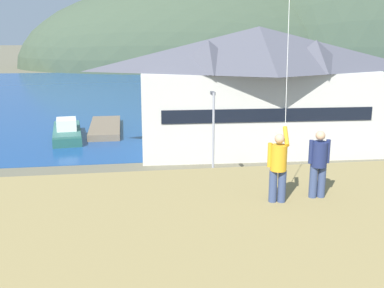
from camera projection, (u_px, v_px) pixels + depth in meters
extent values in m
plane|color=#66604C|center=(196.00, 266.00, 22.36)|extent=(600.00, 600.00, 0.00)
cube|color=slate|center=(183.00, 223.00, 27.15)|extent=(40.00, 20.00, 0.10)
cube|color=navy|center=(142.00, 94.00, 79.98)|extent=(360.00, 84.00, 0.03)
ellipsoid|color=#3D4C38|center=(205.00, 65.00, 142.13)|extent=(108.27, 60.34, 48.90)
ellipsoid|color=#3D4C38|center=(376.00, 63.00, 149.12)|extent=(89.89, 74.87, 92.71)
cube|color=beige|center=(257.00, 111.00, 42.66)|extent=(21.05, 9.31, 7.33)
cube|color=black|center=(269.00, 115.00, 38.49)|extent=(17.58, 0.87, 1.10)
pyramid|color=#4C4C56|center=(259.00, 48.00, 41.33)|extent=(22.33, 10.20, 3.77)
pyramid|color=#4C4C56|center=(208.00, 56.00, 39.59)|extent=(4.81, 4.81, 2.64)
pyramid|color=#4C4C56|center=(316.00, 55.00, 40.50)|extent=(4.81, 4.81, 2.64)
cube|color=beige|center=(185.00, 134.00, 43.13)|extent=(5.27, 4.92, 3.00)
pyramid|color=#47474C|center=(184.00, 109.00, 42.56)|extent=(5.69, 5.41, 1.68)
cube|color=black|center=(189.00, 145.00, 40.91)|extent=(1.10, 0.08, 2.10)
cube|color=#70604C|center=(105.00, 128.00, 51.49)|extent=(3.20, 10.44, 0.70)
cube|color=#23564C|center=(67.00, 134.00, 47.97)|extent=(3.64, 8.73, 0.90)
cube|color=#33665B|center=(67.00, 129.00, 47.85)|extent=(3.53, 8.46, 0.16)
cube|color=silver|center=(66.00, 124.00, 47.10)|extent=(2.17, 2.74, 1.10)
cube|color=slate|center=(67.00, 213.00, 26.62)|extent=(4.28, 2.01, 0.80)
cube|color=#5B5B5F|center=(69.00, 200.00, 26.45)|extent=(2.18, 1.70, 0.70)
cube|color=black|center=(69.00, 201.00, 26.46)|extent=(2.22, 1.74, 0.32)
cylinder|color=black|center=(46.00, 214.00, 27.47)|extent=(0.65, 0.25, 0.64)
cylinder|color=black|center=(39.00, 227.00, 25.70)|extent=(0.65, 0.25, 0.64)
cylinder|color=black|center=(93.00, 212.00, 27.73)|extent=(0.65, 0.25, 0.64)
cylinder|color=black|center=(90.00, 225.00, 25.95)|extent=(0.65, 0.25, 0.64)
cube|color=slate|center=(284.00, 240.00, 23.25)|extent=(4.35, 2.20, 0.80)
cube|color=#5B5B5F|center=(288.00, 225.00, 23.10)|extent=(2.24, 1.79, 0.70)
cube|color=black|center=(288.00, 226.00, 23.11)|extent=(2.29, 1.83, 0.32)
cylinder|color=black|center=(251.00, 242.00, 23.89)|extent=(0.66, 0.28, 0.64)
cylinder|color=black|center=(265.00, 259.00, 22.16)|extent=(0.66, 0.28, 0.64)
cylinder|color=black|center=(300.00, 237.00, 24.53)|extent=(0.66, 0.28, 0.64)
cylinder|color=black|center=(318.00, 252.00, 22.80)|extent=(0.66, 0.28, 0.64)
cube|color=black|center=(365.00, 196.00, 29.28)|extent=(4.26, 1.96, 0.80)
cube|color=black|center=(364.00, 185.00, 29.07)|extent=(2.16, 1.68, 0.70)
cube|color=black|center=(364.00, 185.00, 29.08)|extent=(2.20, 1.71, 0.32)
cylinder|color=black|center=(377.00, 196.00, 30.49)|extent=(0.65, 0.24, 0.64)
cylinder|color=black|center=(352.00, 209.00, 28.25)|extent=(0.65, 0.24, 0.64)
cylinder|color=black|center=(337.00, 198.00, 30.01)|extent=(0.65, 0.24, 0.64)
cube|color=navy|center=(190.00, 254.00, 21.76)|extent=(4.21, 1.83, 0.80)
cube|color=navy|center=(193.00, 239.00, 21.60)|extent=(2.11, 1.62, 0.70)
cube|color=black|center=(193.00, 240.00, 21.61)|extent=(2.15, 1.65, 0.32)
cylinder|color=black|center=(159.00, 255.00, 22.53)|extent=(0.64, 0.22, 0.64)
cylinder|color=black|center=(162.00, 274.00, 20.77)|extent=(0.64, 0.22, 0.64)
cylinder|color=black|center=(215.00, 251.00, 22.93)|extent=(0.64, 0.22, 0.64)
cylinder|color=black|center=(223.00, 270.00, 21.17)|extent=(0.64, 0.22, 0.64)
cube|color=#B28923|center=(167.00, 205.00, 27.85)|extent=(4.26, 1.94, 0.80)
cube|color=olive|center=(169.00, 193.00, 27.69)|extent=(2.15, 1.67, 0.70)
cube|color=black|center=(169.00, 193.00, 27.70)|extent=(2.20, 1.70, 0.32)
cylinder|color=black|center=(143.00, 207.00, 28.58)|extent=(0.65, 0.24, 0.64)
cylinder|color=black|center=(145.00, 219.00, 26.83)|extent=(0.65, 0.24, 0.64)
cylinder|color=black|center=(187.00, 204.00, 29.05)|extent=(0.65, 0.24, 0.64)
cylinder|color=black|center=(192.00, 215.00, 27.30)|extent=(0.65, 0.24, 0.64)
cylinder|color=#ADADB2|center=(213.00, 142.00, 32.01)|extent=(0.16, 0.16, 6.72)
cube|color=#4C4C51|center=(213.00, 93.00, 31.56)|extent=(0.24, 0.70, 0.20)
cylinder|color=#384770|center=(273.00, 186.00, 11.69)|extent=(0.20, 0.20, 0.82)
cylinder|color=#384770|center=(282.00, 186.00, 11.68)|extent=(0.20, 0.20, 0.82)
cylinder|color=gold|center=(279.00, 158.00, 11.51)|extent=(0.40, 0.40, 0.64)
sphere|color=tan|center=(280.00, 139.00, 11.39)|extent=(0.24, 0.24, 0.24)
cylinder|color=gold|center=(286.00, 136.00, 11.55)|extent=(0.22, 0.57, 0.43)
cylinder|color=gold|center=(270.00, 155.00, 11.50)|extent=(0.11, 0.11, 0.60)
cylinder|color=#384770|center=(313.00, 182.00, 11.99)|extent=(0.20, 0.20, 0.82)
cylinder|color=#384770|center=(322.00, 182.00, 12.02)|extent=(0.20, 0.20, 0.82)
cylinder|color=navy|center=(319.00, 154.00, 11.83)|extent=(0.40, 0.40, 0.64)
sphere|color=tan|center=(320.00, 136.00, 11.71)|extent=(0.24, 0.24, 0.24)
cylinder|color=navy|center=(311.00, 152.00, 11.79)|extent=(0.11, 0.11, 0.60)
cylinder|color=navy|center=(328.00, 151.00, 11.84)|extent=(0.11, 0.11, 0.60)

